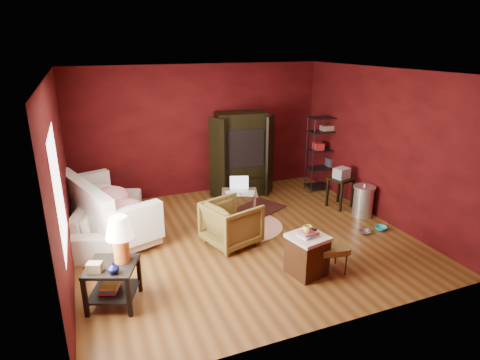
% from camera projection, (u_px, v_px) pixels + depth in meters
% --- Properties ---
extents(room, '(5.54, 5.04, 2.84)m').
position_uv_depth(room, '(243.00, 161.00, 6.48)').
color(room, brown).
rests_on(room, ground).
extents(sofa, '(1.23, 2.30, 0.87)m').
position_uv_depth(sofa, '(108.00, 212.00, 6.95)').
color(sofa, beige).
rests_on(sofa, ground).
extents(armchair, '(0.94, 0.98, 0.82)m').
position_uv_depth(armchair, '(231.00, 221.00, 6.65)').
color(armchair, black).
rests_on(armchair, ground).
extents(pet_bowl_steel, '(0.22, 0.11, 0.21)m').
position_uv_depth(pet_bowl_steel, '(365.00, 228.00, 7.08)').
color(pet_bowl_steel, '#ACAEB3').
rests_on(pet_bowl_steel, ground).
extents(pet_bowl_turquoise, '(0.23, 0.15, 0.22)m').
position_uv_depth(pet_bowl_turquoise, '(381.00, 225.00, 7.22)').
color(pet_bowl_turquoise, teal).
rests_on(pet_bowl_turquoise, ground).
extents(vase, '(0.17, 0.17, 0.14)m').
position_uv_depth(vase, '(113.00, 268.00, 4.84)').
color(vase, '#0C0C3D').
rests_on(vase, side_table).
extents(mug, '(0.15, 0.13, 0.13)m').
position_uv_depth(mug, '(308.00, 228.00, 5.63)').
color(mug, '#D6CC68').
rests_on(mug, hamper).
extents(side_table, '(0.77, 0.77, 1.18)m').
position_uv_depth(side_table, '(116.00, 253.00, 5.04)').
color(side_table, black).
rests_on(side_table, ground).
extents(sofa_cushions, '(1.55, 2.45, 0.96)m').
position_uv_depth(sofa_cushions, '(105.00, 210.00, 6.91)').
color(sofa_cushions, beige).
rests_on(sofa_cushions, sofa).
extents(hamper, '(0.59, 0.59, 0.70)m').
position_uv_depth(hamper, '(307.00, 254.00, 5.80)').
color(hamper, '#462310').
rests_on(hamper, ground).
extents(footstool, '(0.48, 0.48, 0.42)m').
position_uv_depth(footstool, '(331.00, 248.00, 5.85)').
color(footstool, black).
rests_on(footstool, ground).
extents(rug_round, '(1.69, 1.69, 0.01)m').
position_uv_depth(rug_round, '(247.00, 226.00, 7.39)').
color(rug_round, white).
rests_on(rug_round, ground).
extents(rug_oriental, '(1.30, 1.14, 0.01)m').
position_uv_depth(rug_oriental, '(257.00, 209.00, 8.11)').
color(rug_oriental, '#4B1914').
rests_on(rug_oriental, ground).
extents(laptop_desk, '(0.77, 0.67, 0.81)m').
position_uv_depth(laptop_desk, '(239.00, 194.00, 7.55)').
color(laptop_desk, brown).
rests_on(laptop_desk, ground).
extents(tv_armoire, '(1.42, 0.86, 1.82)m').
position_uv_depth(tv_armoire, '(241.00, 153.00, 8.68)').
color(tv_armoire, black).
rests_on(tv_armoire, ground).
extents(wire_shelving, '(0.85, 0.42, 1.68)m').
position_uv_depth(wire_shelving, '(326.00, 150.00, 9.00)').
color(wire_shelving, black).
rests_on(wire_shelving, ground).
extents(small_stand, '(0.51, 0.51, 0.83)m').
position_uv_depth(small_stand, '(341.00, 178.00, 8.08)').
color(small_stand, black).
rests_on(small_stand, ground).
extents(trash_can, '(0.43, 0.43, 0.66)m').
position_uv_depth(trash_can, '(363.00, 201.00, 7.75)').
color(trash_can, white).
rests_on(trash_can, ground).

